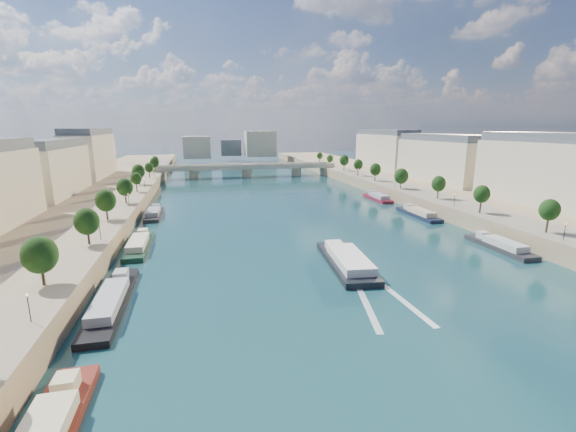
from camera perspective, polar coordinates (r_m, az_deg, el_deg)
ground at (r=131.22m, az=0.22°, el=-0.51°), size 700.00×700.00×0.00m
quay_left at (r=134.30m, az=-31.24°, el=-1.04°), size 44.00×520.00×5.00m
quay_right at (r=162.70m, az=25.74°, el=1.74°), size 44.00×520.00×5.00m
pave_left at (r=129.77m, az=-25.09°, el=0.36°), size 14.00×520.00×0.10m
pave_right at (r=153.36m, az=21.45°, el=2.49°), size 14.00×520.00×0.10m
trees_left at (r=130.32m, az=-24.29°, el=2.92°), size 4.80×268.80×8.26m
trees_right at (r=159.71m, az=19.01°, el=5.05°), size 4.80×268.80×8.26m
lamps_left at (r=118.72m, az=-24.05°, el=0.72°), size 0.36×200.36×4.28m
lamps_right at (r=154.58m, az=19.12°, el=3.78°), size 0.36×200.36×4.28m
buildings_left at (r=147.78m, az=-35.28°, el=5.10°), size 16.00×226.00×23.20m
buildings_right at (r=178.32m, az=27.09°, el=7.04°), size 16.00×226.00×23.20m
skyline at (r=345.54m, az=-7.77°, el=10.31°), size 79.00×42.00×22.00m
bridge at (r=243.76m, az=-6.13°, el=6.96°), size 112.00×12.00×8.15m
tour_barge at (r=89.13m, az=8.68°, el=-6.64°), size 10.47×28.14×3.77m
wake at (r=75.50m, az=13.37°, el=-11.44°), size 10.74×26.02×0.04m
moored_barges_left at (r=78.09m, az=-24.37°, el=-10.79°), size 5.00×158.37×3.60m
moored_barges_right at (r=112.72m, az=29.32°, el=-4.10°), size 5.00×158.73×3.60m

